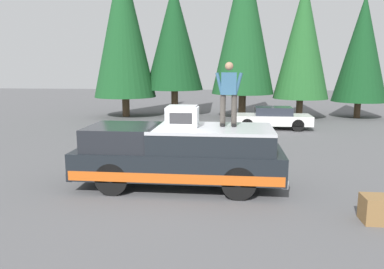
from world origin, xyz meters
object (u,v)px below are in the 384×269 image
(pickup_truck, at_px, (179,155))
(compressor_unit, at_px, (182,116))
(person_on_truck_bed, at_px, (229,92))
(wooden_crate, at_px, (376,209))
(parked_car_white, at_px, (271,118))

(pickup_truck, xyz_separation_m, compressor_unit, (0.01, -0.09, 1.05))
(pickup_truck, xyz_separation_m, person_on_truck_bed, (0.23, -1.30, 1.68))
(person_on_truck_bed, relative_size, wooden_crate, 3.02)
(compressor_unit, xyz_separation_m, wooden_crate, (-1.96, -4.33, -1.65))
(person_on_truck_bed, bearing_deg, parked_car_white, -12.53)
(person_on_truck_bed, xyz_separation_m, parked_car_white, (9.89, -2.20, -1.97))
(compressor_unit, distance_m, parked_car_white, 10.74)
(person_on_truck_bed, bearing_deg, wooden_crate, -124.81)
(pickup_truck, distance_m, compressor_unit, 1.06)
(pickup_truck, distance_m, parked_car_white, 10.70)
(person_on_truck_bed, height_order, parked_car_white, person_on_truck_bed)
(person_on_truck_bed, bearing_deg, compressor_unit, 99.92)
(compressor_unit, relative_size, parked_car_white, 0.20)
(pickup_truck, relative_size, compressor_unit, 6.60)
(compressor_unit, height_order, wooden_crate, compressor_unit)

